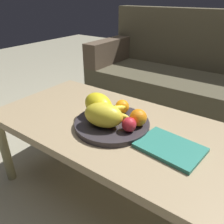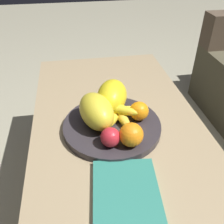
# 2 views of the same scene
# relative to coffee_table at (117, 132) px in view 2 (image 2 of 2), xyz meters

# --- Properties ---
(ground_plane) EXTENTS (8.00, 8.00, 0.00)m
(ground_plane) POSITION_rel_coffee_table_xyz_m (0.00, 0.00, -0.41)
(ground_plane) COLOR #9B967D
(coffee_table) EXTENTS (1.17, 0.63, 0.46)m
(coffee_table) POSITION_rel_coffee_table_xyz_m (0.00, 0.00, 0.00)
(coffee_table) COLOR tan
(coffee_table) RESTS_ON ground_plane
(fruit_bowl) EXTENTS (0.35, 0.35, 0.03)m
(fruit_bowl) POSITION_rel_coffee_table_xyz_m (0.04, -0.03, 0.06)
(fruit_bowl) COLOR #312C30
(fruit_bowl) RESTS_ON coffee_table
(melon_large_front) EXTENTS (0.20, 0.15, 0.11)m
(melon_large_front) POSITION_rel_coffee_table_xyz_m (0.03, -0.08, 0.13)
(melon_large_front) COLOR yellow
(melon_large_front) RESTS_ON fruit_bowl
(melon_smaller_beside) EXTENTS (0.19, 0.16, 0.11)m
(melon_smaller_beside) POSITION_rel_coffee_table_xyz_m (-0.06, -0.01, 0.13)
(melon_smaller_beside) COLOR yellow
(melon_smaller_beside) RESTS_ON fruit_bowl
(orange_front) EXTENTS (0.08, 0.08, 0.08)m
(orange_front) POSITION_rel_coffee_table_xyz_m (0.15, 0.02, 0.11)
(orange_front) COLOR orange
(orange_front) RESTS_ON fruit_bowl
(orange_left) EXTENTS (0.07, 0.07, 0.07)m
(orange_left) POSITION_rel_coffee_table_xyz_m (0.02, 0.07, 0.11)
(orange_left) COLOR orange
(orange_left) RESTS_ON fruit_bowl
(apple_front) EXTENTS (0.06, 0.06, 0.06)m
(apple_front) POSITION_rel_coffee_table_xyz_m (0.14, -0.05, 0.10)
(apple_front) COLOR red
(apple_front) RESTS_ON fruit_bowl
(banana_bunch) EXTENTS (0.16, 0.16, 0.06)m
(banana_bunch) POSITION_rel_coffee_table_xyz_m (0.01, -0.00, 0.10)
(banana_bunch) COLOR yellow
(banana_bunch) RESTS_ON fruit_bowl
(magazine) EXTENTS (0.27, 0.21, 0.02)m
(magazine) POSITION_rel_coffee_table_xyz_m (0.33, -0.04, 0.06)
(magazine) COLOR #2E7E6D
(magazine) RESTS_ON coffee_table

